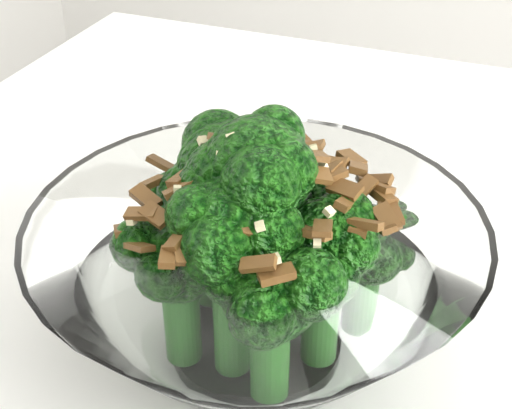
% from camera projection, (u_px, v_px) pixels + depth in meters
% --- Properties ---
extents(broccoli_dish, '(0.24, 0.24, 0.15)m').
position_uv_depth(broccoli_dish, '(256.00, 273.00, 0.41)').
color(broccoli_dish, white).
rests_on(broccoli_dish, table).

